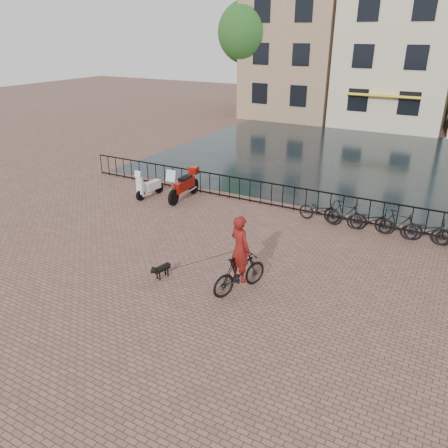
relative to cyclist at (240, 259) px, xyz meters
The scene contains 15 objects.
ground 2.25m from the cyclist, 131.88° to the right, with size 100.00×100.00×0.00m, color brown.
canal_water 15.90m from the cyclist, 94.83° to the left, with size 20.00×20.00×0.00m, color black.
railing 6.66m from the cyclist, 101.60° to the left, with size 20.00×0.05×1.02m.
canal_house_left 30.33m from the cyclist, 107.22° to the left, with size 7.50×9.00×12.80m.
canal_house_mid 28.93m from the cyclist, 91.68° to the left, with size 8.00×9.50×11.80m.
tree_far_left 28.91m from the cyclist, 115.81° to the left, with size 5.04×5.04×9.27m.
cyclist is the anchor object (origin of this frame).
dog 2.51m from the cyclist, 168.57° to the right, with size 0.37×0.77×0.50m.
motorcycle 7.78m from the cyclist, 135.38° to the left, with size 0.65×2.27×1.60m.
scooter 8.61m from the cyclist, 144.70° to the left, with size 0.57×1.53×1.39m.
parked_bike_0 5.95m from the cyclist, 85.52° to the left, with size 0.60×1.72×0.90m, color black.
parked_bike_1 6.10m from the cyclist, 76.55° to the left, with size 0.47×1.66×1.00m, color black.
parked_bike_2 6.39m from the cyclist, 68.20° to the left, with size 0.60×1.72×0.90m, color black.
parked_bike_3 6.79m from the cyclist, 60.72° to the left, with size 0.47×1.66×1.00m, color black.
parked_bike_4 7.31m from the cyclist, 54.19° to the left, with size 0.60×1.72×0.90m, color black.
Camera 1 is at (6.09, -7.98, 6.72)m, focal length 35.00 mm.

